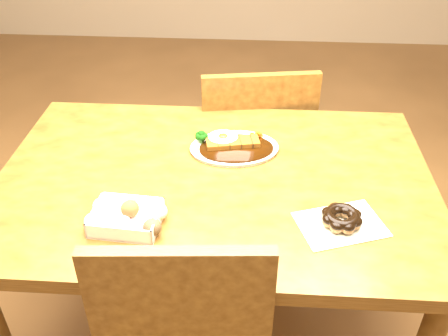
# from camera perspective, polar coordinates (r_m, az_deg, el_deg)

# --- Properties ---
(table) EXTENTS (1.20, 0.80, 0.75)m
(table) POSITION_cam_1_polar(r_m,az_deg,el_deg) (1.43, -1.05, -4.18)
(table) COLOR #532E10
(table) RESTS_ON ground
(chair_far) EXTENTS (0.48, 0.48, 0.87)m
(chair_far) POSITION_cam_1_polar(r_m,az_deg,el_deg) (1.96, 3.31, 1.73)
(chair_far) COLOR #532E10
(chair_far) RESTS_ON ground
(katsu_curry_plate) EXTENTS (0.28, 0.21, 0.05)m
(katsu_curry_plate) POSITION_cam_1_polar(r_m,az_deg,el_deg) (1.48, 1.00, 2.55)
(katsu_curry_plate) COLOR white
(katsu_curry_plate) RESTS_ON table
(donut_box) EXTENTS (0.19, 0.14, 0.05)m
(donut_box) POSITION_cam_1_polar(r_m,az_deg,el_deg) (1.23, -11.09, -5.54)
(donut_box) COLOR white
(donut_box) RESTS_ON table
(pon_de_ring) EXTENTS (0.24, 0.20, 0.04)m
(pon_de_ring) POSITION_cam_1_polar(r_m,az_deg,el_deg) (1.24, 13.29, -5.64)
(pon_de_ring) COLOR silver
(pon_de_ring) RESTS_ON table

